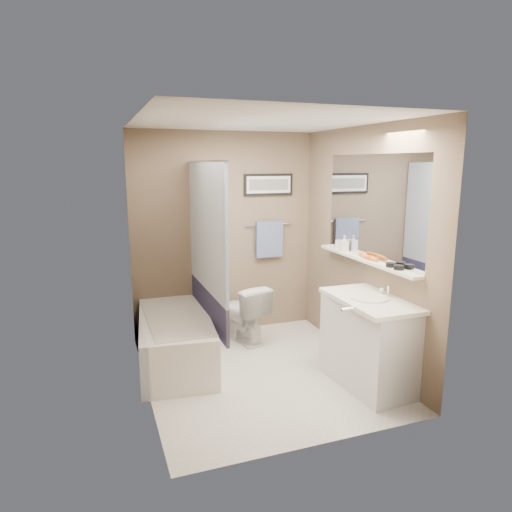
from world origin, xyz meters
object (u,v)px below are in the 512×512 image
object	(u,v)px
vanity	(369,344)
glass_jar	(339,245)
bathtub	(175,340)
soap_bottle	(344,243)
hair_brush_back	(365,256)
candle_bowl_near	(399,267)
toilet	(243,313)
candle_bowl_far	(391,265)
hair_brush_front	(370,258)

from	to	relation	value
vanity	glass_jar	size ratio (longest dim) A/B	9.00
bathtub	soap_bottle	distance (m)	2.04
hair_brush_back	glass_jar	bearing A→B (deg)	90.00
bathtub	soap_bottle	world-z (taller)	soap_bottle
glass_jar	candle_bowl_near	bearing A→B (deg)	-90.00
bathtub	hair_brush_back	world-z (taller)	hair_brush_back
vanity	soap_bottle	size ratio (longest dim) A/B	5.47
bathtub	toilet	size ratio (longest dim) A/B	2.20
toilet	soap_bottle	xyz separation A→B (m)	(0.94, -0.60, 0.86)
candle_bowl_far	hair_brush_back	xyz separation A→B (m)	(0.00, 0.41, 0.00)
vanity	candle_bowl_far	bearing A→B (deg)	-5.24
vanity	glass_jar	xyz separation A→B (m)	(0.19, 0.92, 0.77)
toilet	hair_brush_front	size ratio (longest dim) A/B	3.09
toilet	hair_brush_front	bearing A→B (deg)	116.38
bathtub	hair_brush_front	distance (m)	2.13
candle_bowl_far	hair_brush_front	size ratio (longest dim) A/B	0.41
soap_bottle	toilet	bearing A→B (deg)	147.16
toilet	glass_jar	size ratio (longest dim) A/B	6.81
bathtub	glass_jar	world-z (taller)	glass_jar
hair_brush_back	vanity	bearing A→B (deg)	-114.61
vanity	hair_brush_front	world-z (taller)	hair_brush_front
vanity	candle_bowl_far	xyz separation A→B (m)	(0.19, -0.00, 0.73)
toilet	hair_brush_front	xyz separation A→B (m)	(0.94, -1.10, 0.80)
bathtub	hair_brush_back	bearing A→B (deg)	-14.58
candle_bowl_far	vanity	bearing A→B (deg)	178.61
candle_bowl_near	hair_brush_front	xyz separation A→B (m)	(0.00, 0.44, 0.00)
vanity	candle_bowl_far	size ratio (longest dim) A/B	10.00
vanity	hair_brush_back	distance (m)	0.86
bathtub	soap_bottle	bearing A→B (deg)	-2.32
bathtub	glass_jar	distance (m)	2.01
candle_bowl_far	hair_brush_back	size ratio (longest dim) A/B	0.41
candle_bowl_near	hair_brush_back	bearing A→B (deg)	90.00
candle_bowl_far	hair_brush_back	distance (m)	0.41
bathtub	hair_brush_front	bearing A→B (deg)	-16.89
candle_bowl_far	soap_bottle	size ratio (longest dim) A/B	0.55
hair_brush_front	glass_jar	size ratio (longest dim) A/B	2.20
hair_brush_back	glass_jar	world-z (taller)	glass_jar
hair_brush_back	bathtub	bearing A→B (deg)	159.22
toilet	candle_bowl_near	bearing A→B (deg)	107.31
candle_bowl_near	candle_bowl_far	world-z (taller)	same
candle_bowl_near	candle_bowl_far	distance (m)	0.11
soap_bottle	glass_jar	bearing A→B (deg)	90.00
candle_bowl_near	glass_jar	xyz separation A→B (m)	(0.00, 1.04, 0.03)
toilet	glass_jar	world-z (taller)	glass_jar
vanity	candle_bowl_near	xyz separation A→B (m)	(0.19, -0.12, 0.73)
vanity	candle_bowl_near	bearing A→B (deg)	-36.00
hair_brush_front	hair_brush_back	bearing A→B (deg)	90.00
hair_brush_front	glass_jar	bearing A→B (deg)	90.00
toilet	hair_brush_back	xyz separation A→B (m)	(0.94, -1.01, 0.80)
toilet	candle_bowl_near	size ratio (longest dim) A/B	7.56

